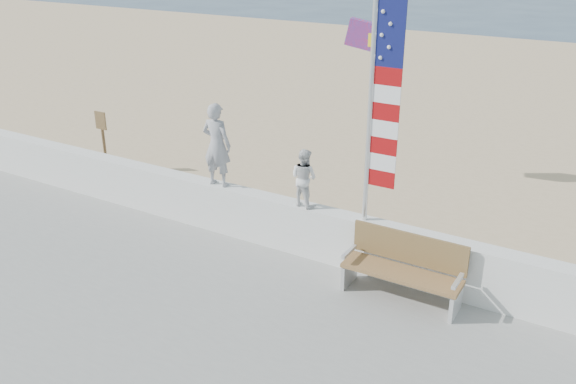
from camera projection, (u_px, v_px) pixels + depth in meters
name	position (u px, v px, depth m)	size (l,w,h in m)	color
ground	(217.00, 310.00, 9.34)	(220.00, 220.00, 0.00)	#2D435B
sand	(417.00, 145.00, 16.45)	(90.00, 40.00, 0.08)	#CBAF87
seawall	(284.00, 224.00, 10.67)	(30.00, 0.35, 0.90)	white
adult	(217.00, 145.00, 10.85)	(0.56, 0.37, 1.53)	#9C9DA2
child	(304.00, 178.00, 10.12)	(0.48, 0.38, 1.00)	silver
bench	(404.00, 267.00, 9.17)	(1.80, 0.57, 1.00)	olive
flag	(378.00, 104.00, 8.98)	(0.50, 0.08, 3.50)	silver
parafoil_kite	(372.00, 37.00, 12.72)	(1.12, 0.55, 0.75)	red
sign	(103.00, 136.00, 14.24)	(0.32, 0.07, 1.46)	brown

